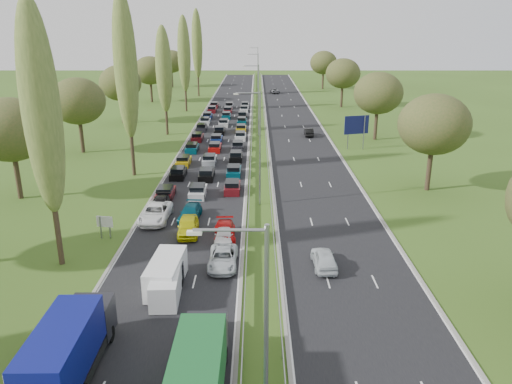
{
  "coord_description": "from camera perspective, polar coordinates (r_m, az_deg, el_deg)",
  "views": [
    {
      "loc": [
        4.16,
        -7.17,
        18.21
      ],
      "look_at": [
        4.09,
        42.69,
        1.5
      ],
      "focal_mm": 35.0,
      "sensor_mm": 36.0,
      "label": 1
    }
  ],
  "objects": [
    {
      "name": "near_car_12",
      "position": [
        44.19,
        -3.65,
        -4.84
      ],
      "size": [
        1.68,
        4.05,
        1.37
      ],
      "primitive_type": "imported",
      "rotation": [
        0.0,
        0.0,
        -0.01
      ],
      "color": "white",
      "rests_on": "near_carriageway"
    },
    {
      "name": "far_carriageway",
      "position": [
        91.78,
        4.54,
        7.02
      ],
      "size": [
        10.5,
        215.0,
        0.04
      ],
      "primitive_type": "cube",
      "color": "black",
      "rests_on": "ground"
    },
    {
      "name": "near_car_9",
      "position": [
        30.7,
        -6.01,
        -16.19
      ],
      "size": [
        1.76,
        4.63,
        1.51
      ],
      "primitive_type": "imported",
      "rotation": [
        0.0,
        0.0,
        0.04
      ],
      "color": "black",
      "rests_on": "near_carriageway"
    },
    {
      "name": "near_car_10",
      "position": [
        39.9,
        -3.8,
        -7.56
      ],
      "size": [
        2.25,
        4.83,
        1.34
      ],
      "primitive_type": "imported",
      "rotation": [
        0.0,
        0.0,
        -0.0
      ],
      "color": "silver",
      "rests_on": "near_carriageway"
    },
    {
      "name": "poplar_row",
      "position": [
        77.17,
        -11.98,
        13.81
      ],
      "size": [
        2.8,
        127.8,
        22.44
      ],
      "color": "#2D2116",
      "rests_on": "ground"
    },
    {
      "name": "traffic_queue_fill",
      "position": [
        86.77,
        -4.17,
        6.66
      ],
      "size": [
        9.13,
        67.98,
        0.8
      ],
      "color": "#590F14",
      "rests_on": "ground"
    },
    {
      "name": "near_car_11",
      "position": [
        44.73,
        -3.57,
        -4.57
      ],
      "size": [
        2.13,
        4.72,
        1.34
      ],
      "primitive_type": "imported",
      "rotation": [
        0.0,
        0.0,
        0.06
      ],
      "color": "#B60B0B",
      "rests_on": "near_carriageway"
    },
    {
      "name": "near_car_1",
      "position": [
        29.47,
        -20.33,
        -19.0
      ],
      "size": [
        1.91,
        4.86,
        1.57
      ],
      "primitive_type": "imported",
      "rotation": [
        0.0,
        0.0,
        0.05
      ],
      "color": "maroon",
      "rests_on": "near_carriageway"
    },
    {
      "name": "near_carriageway",
      "position": [
        91.73,
        -3.96,
        7.03
      ],
      "size": [
        10.5,
        215.0,
        0.04
      ],
      "primitive_type": "cube",
      "color": "black",
      "rests_on": "ground"
    },
    {
      "name": "woodland_right",
      "position": [
        77.18,
        15.21,
        10.05
      ],
      "size": [
        8.0,
        153.0,
        11.1
      ],
      "color": "#2D2116",
      "rests_on": "ground"
    },
    {
      "name": "direction_sign",
      "position": [
        78.14,
        11.42,
        7.37
      ],
      "size": [
        3.88,
        1.18,
        5.2
      ],
      "color": "gray",
      "rests_on": "ground"
    },
    {
      "name": "white_van_rear",
      "position": [
        37.45,
        -10.17,
        -8.95
      ],
      "size": [
        2.12,
        5.4,
        2.17
      ],
      "rotation": [
        0.0,
        0.0,
        -0.06
      ],
      "color": "silver",
      "rests_on": "near_carriageway"
    },
    {
      "name": "ground",
      "position": [
        89.05,
        0.3,
        6.73
      ],
      "size": [
        260.0,
        260.0,
        0.0
      ],
      "primitive_type": "plane",
      "color": "#365119",
      "rests_on": "ground"
    },
    {
      "name": "white_van_front",
      "position": [
        36.13,
        -10.14,
        -10.28
      ],
      "size": [
        1.85,
        4.72,
        1.9
      ],
      "rotation": [
        0.0,
        0.0,
        0.05
      ],
      "color": "silver",
      "rests_on": "near_carriageway"
    },
    {
      "name": "near_car_3",
      "position": [
        52.42,
        -10.92,
        -1.36
      ],
      "size": [
        1.99,
        4.59,
        1.32
      ],
      "primitive_type": "imported",
      "rotation": [
        0.0,
        0.0,
        0.03
      ],
      "color": "black",
      "rests_on": "near_carriageway"
    },
    {
      "name": "near_car_7",
      "position": [
        49.5,
        -7.53,
        -2.37
      ],
      "size": [
        2.18,
        4.72,
        1.34
      ],
      "primitive_type": "imported",
      "rotation": [
        0.0,
        0.0,
        -0.07
      ],
      "color": "#054050",
      "rests_on": "near_carriageway"
    },
    {
      "name": "near_car_2",
      "position": [
        49.67,
        -11.41,
        -2.36
      ],
      "size": [
        2.75,
        5.76,
        1.58
      ],
      "primitive_type": "imported",
      "rotation": [
        0.0,
        0.0,
        -0.02
      ],
      "color": "white",
      "rests_on": "near_carriageway"
    },
    {
      "name": "info_sign",
      "position": [
        46.55,
        -16.89,
        -3.52
      ],
      "size": [
        1.49,
        0.36,
        2.1
      ],
      "color": "gray",
      "rests_on": "ground"
    },
    {
      "name": "near_car_8",
      "position": [
        45.98,
        -7.76,
        -3.9
      ],
      "size": [
        2.15,
        4.7,
        1.56
      ],
      "primitive_type": "imported",
      "rotation": [
        0.0,
        0.0,
        0.07
      ],
      "color": "#C3C20D",
      "rests_on": "near_carriageway"
    },
    {
      "name": "lamp_columns",
      "position": [
        86.04,
        0.31,
        10.37
      ],
      "size": [
        0.18,
        140.18,
        12.0
      ],
      "color": "gray",
      "rests_on": "ground"
    },
    {
      "name": "central_reservation",
      "position": [
        91.39,
        0.29,
        7.39
      ],
      "size": [
        2.36,
        215.0,
        0.32
      ],
      "color": "gray",
      "rests_on": "ground"
    },
    {
      "name": "far_car_1",
      "position": [
        87.18,
        6.05,
        6.83
      ],
      "size": [
        1.44,
        4.06,
        1.33
      ],
      "primitive_type": "imported",
      "rotation": [
        0.0,
        0.0,
        3.13
      ],
      "color": "black",
      "rests_on": "far_carriageway"
    },
    {
      "name": "blue_lorry",
      "position": [
        29.4,
        -20.51,
        -16.37
      ],
      "size": [
        2.47,
        8.9,
        3.76
      ],
      "rotation": [
        0.0,
        0.0,
        0.01
      ],
      "color": "black",
      "rests_on": "near_carriageway"
    },
    {
      "name": "woodland_left",
      "position": [
        75.28,
        -20.54,
        9.33
      ],
      "size": [
        8.0,
        166.0,
        11.1
      ],
      "color": "#2D2116",
      "rests_on": "ground"
    },
    {
      "name": "far_car_0",
      "position": [
        39.97,
        7.8,
        -7.55
      ],
      "size": [
        1.85,
        4.36,
        1.47
      ],
      "primitive_type": "imported",
      "rotation": [
        0.0,
        0.0,
        3.17
      ],
      "color": "silver",
      "rests_on": "far_carriageway"
    },
    {
      "name": "far_car_2",
      "position": [
        143.34,
        2.16,
        11.5
      ],
      "size": [
        2.52,
        5.03,
        1.37
      ],
      "primitive_type": "imported",
      "rotation": [
        0.0,
        0.0,
        3.19
      ],
      "color": "slate",
      "rests_on": "far_carriageway"
    }
  ]
}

